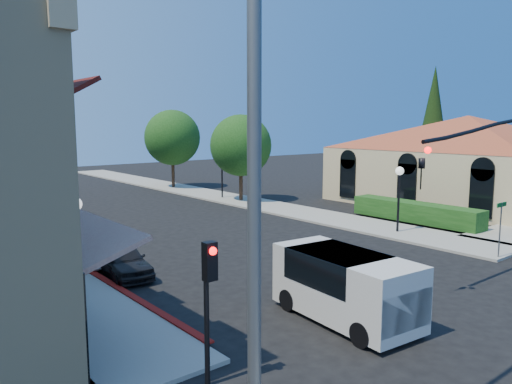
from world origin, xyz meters
TOP-DOWN VIEW (x-y plane):
  - ground at (0.00, 0.00)m, footprint 120.00×120.00m
  - sidewalk_right at (8.75, 27.00)m, footprint 3.50×50.00m
  - curb_red_strip at (-6.90, 8.00)m, footprint 0.25×10.00m
  - mission_building at (21.99, 11.50)m, footprint 30.12×30.12m
  - hedge at (11.70, 9.00)m, footprint 1.40×8.00m
  - conifer_far at (28.00, 18.00)m, footprint 3.20×3.20m
  - street_tree_a at (8.80, 22.00)m, footprint 4.56×4.56m
  - street_tree_b at (8.80, 32.00)m, footprint 4.94×4.94m
  - signal_mast_arm at (5.86, 1.50)m, footprint 8.01×0.39m
  - secondary_signal at (-8.00, 1.41)m, footprint 0.28×0.42m
  - cobra_streetlight at (-9.15, -2.00)m, footprint 3.60×0.25m
  - street_name_sign at (7.50, 2.20)m, footprint 0.80×0.06m
  - lamppost_left_near at (-8.50, 8.00)m, footprint 0.44×0.44m
  - lamppost_right_near at (8.50, 8.00)m, footprint 0.44×0.44m
  - lamppost_right_far at (8.50, 24.00)m, footprint 0.44×0.44m
  - white_van at (-2.77, 1.95)m, footprint 2.41×4.75m
  - parked_car_a at (-5.99, 10.29)m, footprint 1.84×3.79m
  - parked_car_b at (-6.20, 13.00)m, footprint 1.69×4.26m
  - parked_car_c at (-4.80, 23.72)m, footprint 1.76×4.05m

SIDE VIEW (x-z plane):
  - ground at x=0.00m, z-range 0.00..0.00m
  - curb_red_strip at x=-6.90m, z-range -0.03..0.03m
  - hedge at x=11.70m, z-range -0.55..0.55m
  - sidewalk_right at x=8.75m, z-range 0.00..0.12m
  - parked_car_c at x=-4.80m, z-range 0.00..1.16m
  - parked_car_a at x=-5.99m, z-range 0.00..1.25m
  - parked_car_b at x=-6.20m, z-range 0.00..1.38m
  - white_van at x=-2.77m, z-range 0.16..2.19m
  - street_name_sign at x=7.50m, z-range 0.45..2.95m
  - secondary_signal at x=-8.00m, z-range 0.66..3.98m
  - lamppost_left_near at x=-8.50m, z-range 0.95..4.52m
  - lamppost_right_near at x=8.50m, z-range 0.95..4.52m
  - lamppost_right_far at x=8.50m, z-range 0.95..4.52m
  - mission_building at x=21.99m, z-range 0.55..6.95m
  - signal_mast_arm at x=5.86m, z-range 1.09..7.09m
  - street_tree_a at x=8.80m, z-range 0.95..7.43m
  - street_tree_b at x=8.80m, z-range 1.03..8.05m
  - cobra_streetlight at x=-9.15m, z-range 0.61..9.92m
  - conifer_far at x=28.00m, z-range 0.86..11.86m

